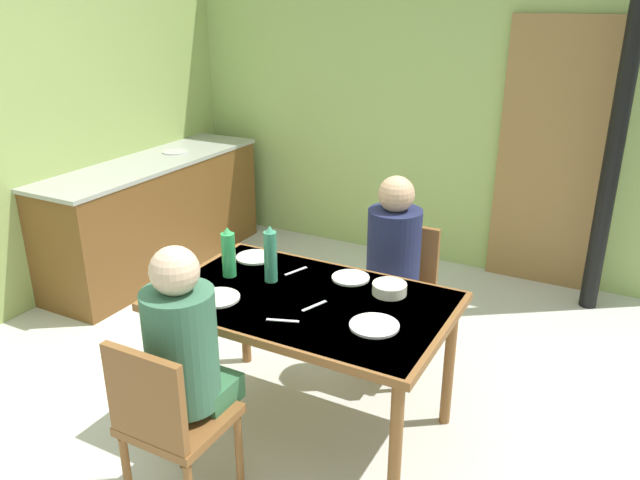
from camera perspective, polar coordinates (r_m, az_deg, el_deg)
name	(u,v)px	position (r m, az deg, el deg)	size (l,w,h in m)	color
ground_plane	(233,409)	(3.60, -7.92, -14.97)	(6.71, 6.71, 0.00)	beige
wall_back	(410,107)	(5.26, 8.20, 11.90)	(4.23, 0.10, 2.53)	#92AC60
wall_left	(41,125)	(4.87, -24.02, 9.53)	(0.10, 3.87, 2.53)	#94AB5C
door_wooden	(553,157)	(4.97, 20.45, 7.06)	(0.80, 0.05, 2.00)	olive
stove_pipe_column	(617,134)	(4.61, 25.43, 8.73)	(0.12, 0.12, 2.53)	black
kitchen_counter	(155,214)	(5.28, -14.79, 2.28)	(0.61, 2.07, 0.91)	brown
dining_table	(306,311)	(3.09, -1.32, -6.52)	(1.41, 0.88, 0.75)	brown
chair_near_diner	(168,420)	(2.74, -13.70, -15.61)	(0.40, 0.40, 0.87)	brown
chair_far_diner	(399,289)	(3.74, 7.23, -4.47)	(0.40, 0.40, 0.87)	brown
person_near_diner	(184,344)	(2.67, -12.30, -9.27)	(0.30, 0.37, 0.77)	#346943
person_far_diner	(393,253)	(3.51, 6.64, -1.17)	(0.30, 0.37, 0.77)	#152C42
water_bottle_green_near	(228,253)	(3.27, -8.33, -1.20)	(0.07, 0.07, 0.27)	green
water_bottle_green_far	(270,255)	(3.18, -4.53, -1.39)	(0.07, 0.07, 0.30)	#398C68
serving_bowl_center	(389,289)	(3.10, 6.34, -4.42)	(0.17, 0.17, 0.06)	silver
dinner_plate_near_left	(374,325)	(2.81, 4.96, -7.76)	(0.22, 0.22, 0.01)	white
dinner_plate_near_right	(351,278)	(3.25, 2.81, -3.45)	(0.20, 0.20, 0.01)	white
dinner_plate_far_center	(218,298)	(3.08, -9.30, -5.21)	(0.22, 0.22, 0.01)	white
dinner_plate_far_side	(255,257)	(3.51, -5.97, -1.56)	(0.21, 0.21, 0.01)	white
drinking_glass_by_near_diner	(188,286)	(3.14, -11.89, -4.10)	(0.06, 0.06, 0.09)	silver
cutlery_knife_near	(314,306)	(2.97, -0.53, -6.02)	(0.15, 0.02, 0.00)	silver
cutlery_fork_near	(283,320)	(2.85, -3.43, -7.33)	(0.15, 0.02, 0.00)	silver
cutlery_knife_far	(296,271)	(3.33, -2.21, -2.84)	(0.15, 0.02, 0.00)	silver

